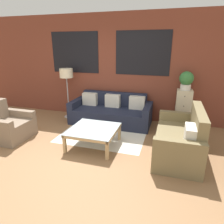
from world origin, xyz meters
The scene contains 10 objects.
ground_plane centered at (0.00, 0.00, 0.00)m, with size 16.00×16.00×0.00m, color #8E6642.
wall_back_brick centered at (0.00, 2.44, 1.41)m, with size 8.40×0.09×2.80m.
rug centered at (0.30, 1.19, 0.00)m, with size 1.94×1.49×0.00m.
couch_dark centered at (0.25, 1.95, 0.28)m, with size 2.11×0.88×0.78m.
settee_vintage centered at (1.99, 0.73, 0.31)m, with size 0.80×1.57×0.92m.
armchair_corner centered at (-1.66, 0.38, 0.28)m, with size 0.80×0.83×0.84m.
coffee_table centered at (0.30, 0.58, 0.34)m, with size 0.94×0.94×0.39m.
floor_lamp centered at (-1.06, 2.03, 1.19)m, with size 0.36×0.36×1.39m.
drawer_cabinet centered at (2.06, 2.18, 0.48)m, with size 0.37×0.37×0.97m.
potted_plant centered at (2.06, 2.18, 1.21)m, with size 0.33×0.33×0.44m.
Camera 1 is at (1.75, -2.88, 2.00)m, focal length 32.00 mm.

